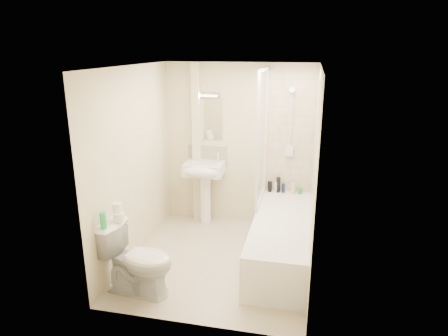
# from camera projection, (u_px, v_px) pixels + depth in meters

# --- Properties ---
(floor) EXTENTS (2.50, 2.50, 0.00)m
(floor) POSITION_uv_depth(u_px,v_px,m) (220.00, 260.00, 5.09)
(floor) COLOR beige
(floor) RESTS_ON ground
(wall_back) EXTENTS (2.20, 0.02, 2.40)m
(wall_back) POSITION_uv_depth(u_px,v_px,m) (239.00, 146.00, 5.90)
(wall_back) COLOR beige
(wall_back) RESTS_ON ground
(wall_left) EXTENTS (0.02, 2.50, 2.40)m
(wall_left) POSITION_uv_depth(u_px,v_px,m) (134.00, 165.00, 4.96)
(wall_left) COLOR beige
(wall_left) RESTS_ON ground
(wall_right) EXTENTS (0.02, 2.50, 2.40)m
(wall_right) POSITION_uv_depth(u_px,v_px,m) (314.00, 177.00, 4.51)
(wall_right) COLOR beige
(wall_right) RESTS_ON ground
(ceiling) EXTENTS (2.20, 2.50, 0.02)m
(ceiling) POSITION_uv_depth(u_px,v_px,m) (219.00, 66.00, 4.38)
(ceiling) COLOR white
(ceiling) RESTS_ON wall_back
(tile_back) EXTENTS (0.70, 0.01, 1.75)m
(tile_back) POSITION_uv_depth(u_px,v_px,m) (290.00, 133.00, 5.67)
(tile_back) COLOR beige
(tile_back) RESTS_ON wall_back
(tile_right) EXTENTS (0.01, 2.10, 1.75)m
(tile_right) POSITION_uv_depth(u_px,v_px,m) (315.00, 153.00, 4.63)
(tile_right) COLOR beige
(tile_right) RESTS_ON wall_right
(pipe_boxing) EXTENTS (0.12, 0.12, 2.40)m
(pipe_boxing) POSITION_uv_depth(u_px,v_px,m) (197.00, 145.00, 5.97)
(pipe_boxing) COLOR beige
(pipe_boxing) RESTS_ON ground
(splashback) EXTENTS (0.60, 0.02, 0.30)m
(splashback) POSITION_uv_depth(u_px,v_px,m) (208.00, 155.00, 6.04)
(splashback) COLOR beige
(splashback) RESTS_ON wall_back
(mirror) EXTENTS (0.46, 0.01, 0.60)m
(mirror) POSITION_uv_depth(u_px,v_px,m) (207.00, 119.00, 5.88)
(mirror) COLOR white
(mirror) RESTS_ON wall_back
(strip_light) EXTENTS (0.42, 0.07, 0.07)m
(strip_light) POSITION_uv_depth(u_px,v_px,m) (206.00, 94.00, 5.75)
(strip_light) COLOR silver
(strip_light) RESTS_ON wall_back
(bathtub) EXTENTS (0.70, 2.10, 0.55)m
(bathtub) POSITION_uv_depth(u_px,v_px,m) (281.00, 238.00, 5.04)
(bathtub) COLOR white
(bathtub) RESTS_ON ground
(shower_screen) EXTENTS (0.04, 0.92, 1.80)m
(shower_screen) POSITION_uv_depth(u_px,v_px,m) (262.00, 137.00, 5.33)
(shower_screen) COLOR white
(shower_screen) RESTS_ON bathtub
(shower_fixture) EXTENTS (0.10, 0.16, 0.99)m
(shower_fixture) POSITION_uv_depth(u_px,v_px,m) (290.00, 125.00, 5.60)
(shower_fixture) COLOR white
(shower_fixture) RESTS_ON wall_back
(pedestal_sink) EXTENTS (0.57, 0.51, 1.10)m
(pedestal_sink) POSITION_uv_depth(u_px,v_px,m) (204.00, 176.00, 5.90)
(pedestal_sink) COLOR white
(pedestal_sink) RESTS_ON ground
(bottle_black_a) EXTENTS (0.06, 0.06, 0.16)m
(bottle_black_a) POSITION_uv_depth(u_px,v_px,m) (270.00, 186.00, 5.89)
(bottle_black_a) COLOR black
(bottle_black_a) RESTS_ON bathtub
(bottle_white_a) EXTENTS (0.06, 0.06, 0.16)m
(bottle_white_a) POSITION_uv_depth(u_px,v_px,m) (276.00, 187.00, 5.87)
(bottle_white_a) COLOR silver
(bottle_white_a) RESTS_ON bathtub
(bottle_black_b) EXTENTS (0.06, 0.06, 0.23)m
(bottle_black_b) POSITION_uv_depth(u_px,v_px,m) (278.00, 185.00, 5.85)
(bottle_black_b) COLOR black
(bottle_black_b) RESTS_ON bathtub
(bottle_blue) EXTENTS (0.04, 0.04, 0.13)m
(bottle_blue) POSITION_uv_depth(u_px,v_px,m) (283.00, 188.00, 5.85)
(bottle_blue) COLOR navy
(bottle_blue) RESTS_ON bathtub
(bottle_cream) EXTENTS (0.06, 0.06, 0.15)m
(bottle_cream) POSITION_uv_depth(u_px,v_px,m) (293.00, 188.00, 5.82)
(bottle_cream) COLOR beige
(bottle_cream) RESTS_ON bathtub
(bottle_green) EXTENTS (0.06, 0.06, 0.09)m
(bottle_green) POSITION_uv_depth(u_px,v_px,m) (300.00, 191.00, 5.81)
(bottle_green) COLOR green
(bottle_green) RESTS_ON bathtub
(toilet) EXTENTS (0.62, 0.88, 0.80)m
(toilet) POSITION_uv_depth(u_px,v_px,m) (138.00, 259.00, 4.32)
(toilet) COLOR white
(toilet) RESTS_ON ground
(toilet_roll_lower) EXTENTS (0.12, 0.12, 0.09)m
(toilet_roll_lower) POSITION_uv_depth(u_px,v_px,m) (119.00, 217.00, 4.30)
(toilet_roll_lower) COLOR white
(toilet_roll_lower) RESTS_ON toilet
(toilet_roll_upper) EXTENTS (0.11, 0.11, 0.10)m
(toilet_roll_upper) POSITION_uv_depth(u_px,v_px,m) (117.00, 207.00, 4.30)
(toilet_roll_upper) COLOR white
(toilet_roll_upper) RESTS_ON toilet_roll_lower
(green_bottle) EXTENTS (0.07, 0.07, 0.18)m
(green_bottle) POSITION_uv_depth(u_px,v_px,m) (103.00, 220.00, 4.12)
(green_bottle) COLOR green
(green_bottle) RESTS_ON toilet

